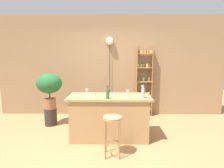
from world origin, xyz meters
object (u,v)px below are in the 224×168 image
object	(u,v)px
potted_plant	(49,86)
bottle_olive_oil	(143,93)
bar_stool	(112,127)
spice_shelf	(144,81)
wine_glass_left	(127,92)
wine_glass_center	(87,91)
wine_glass_right	(143,88)
bottle_spirits_clear	(108,94)
plant_stool	(51,117)
pendant_globe_light	(110,42)

from	to	relation	value
potted_plant	bottle_olive_oil	distance (m)	2.29
bar_stool	spice_shelf	xyz separation A→B (m)	(0.86, 2.23, 0.48)
bottle_olive_oil	wine_glass_left	world-z (taller)	bottle_olive_oil
wine_glass_center	wine_glass_right	world-z (taller)	same
spice_shelf	bottle_spirits_clear	xyz separation A→B (m)	(-0.95, -1.74, -0.02)
bar_stool	potted_plant	world-z (taller)	potted_plant
spice_shelf	wine_glass_center	world-z (taller)	spice_shelf
bar_stool	wine_glass_center	distance (m)	0.94
spice_shelf	wine_glass_left	bearing A→B (deg)	-108.48
bottle_olive_oil	bottle_spirits_clear	distance (m)	0.68
plant_stool	bottle_spirits_clear	size ratio (longest dim) A/B	1.72
wine_glass_left	pendant_globe_light	bearing A→B (deg)	102.15
plant_stool	bottle_spirits_clear	bearing A→B (deg)	-33.59
potted_plant	pendant_globe_light	xyz separation A→B (m)	(1.43, 0.84, 1.07)
bar_stool	spice_shelf	distance (m)	2.44
potted_plant	wine_glass_center	xyz separation A→B (m)	(1.02, -0.83, 0.02)
plant_stool	pendant_globe_light	xyz separation A→B (m)	(1.43, 0.84, 1.84)
bottle_olive_oil	pendant_globe_light	world-z (taller)	pendant_globe_light
spice_shelf	bottle_spirits_clear	world-z (taller)	spice_shelf
potted_plant	wine_glass_right	distance (m)	2.21
wine_glass_right	spice_shelf	bearing A→B (deg)	79.98
potted_plant	pendant_globe_light	distance (m)	1.97
wine_glass_left	pendant_globe_light	distance (m)	2.10
potted_plant	bar_stool	bearing A→B (deg)	-43.32
bar_stool	pendant_globe_light	world-z (taller)	pendant_globe_light
wine_glass_center	bar_stool	bearing A→B (deg)	-50.29
bar_stool	wine_glass_center	bearing A→B (deg)	129.71
wine_glass_left	wine_glass_center	bearing A→B (deg)	172.28
bottle_spirits_clear	wine_glass_right	xyz separation A→B (m)	(0.74, 0.53, 0.03)
bar_stool	wine_glass_right	world-z (taller)	wine_glass_right
wine_glass_center	wine_glass_right	xyz separation A→B (m)	(1.15, 0.41, 0.00)
wine_glass_left	pendant_globe_light	size ratio (longest dim) A/B	0.07
wine_glass_right	pendant_globe_light	world-z (taller)	pendant_globe_light
bottle_olive_oil	bar_stool	bearing A→B (deg)	-136.49
wine_glass_left	wine_glass_right	xyz separation A→B (m)	(0.36, 0.52, 0.00)
bottle_olive_oil	bottle_spirits_clear	xyz separation A→B (m)	(-0.68, -0.06, -0.01)
spice_shelf	bottle_olive_oil	distance (m)	1.70
wine_glass_right	bottle_spirits_clear	bearing A→B (deg)	-144.12
bar_stool	plant_stool	bearing A→B (deg)	136.68
spice_shelf	potted_plant	world-z (taller)	spice_shelf
potted_plant	bottle_spirits_clear	xyz separation A→B (m)	(1.44, -0.95, -0.01)
spice_shelf	wine_glass_left	world-z (taller)	spice_shelf
spice_shelf	plant_stool	distance (m)	2.63
plant_stool	bottle_olive_oil	distance (m)	2.42
plant_stool	wine_glass_right	bearing A→B (deg)	-10.92
potted_plant	bottle_spirits_clear	distance (m)	1.72
potted_plant	wine_glass_center	world-z (taller)	potted_plant
bottle_spirits_clear	potted_plant	bearing A→B (deg)	146.41
bar_stool	bottle_olive_oil	distance (m)	0.93
bottle_olive_oil	wine_glass_center	xyz separation A→B (m)	(-1.09, 0.06, 0.01)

